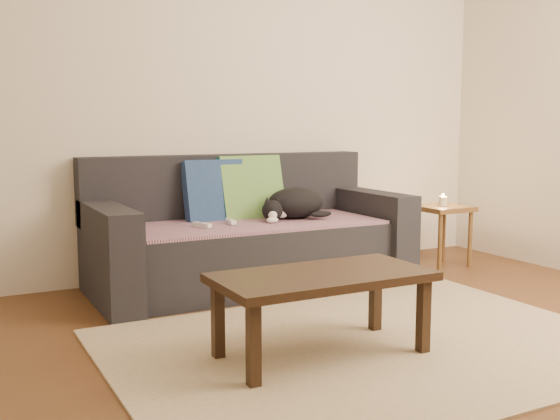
{
  "coord_description": "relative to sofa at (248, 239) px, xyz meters",
  "views": [
    {
      "loc": [
        -1.83,
        -2.39,
        1.08
      ],
      "look_at": [
        0.05,
        1.2,
        0.55
      ],
      "focal_mm": 42.0,
      "sensor_mm": 36.0,
      "label": 1
    }
  ],
  "objects": [
    {
      "name": "side_table",
      "position": [
        1.58,
        -0.14,
        0.07
      ],
      "size": [
        0.37,
        0.37,
        0.46
      ],
      "color": "brown",
      "rests_on": "ground"
    },
    {
      "name": "cat",
      "position": [
        0.32,
        -0.07,
        0.23
      ],
      "size": [
        0.54,
        0.42,
        0.21
      ],
      "rotation": [
        0.0,
        0.0,
        -0.32
      ],
      "color": "black",
      "rests_on": "throw_blanket"
    },
    {
      "name": "candle",
      "position": [
        1.58,
        -0.14,
        0.19
      ],
      "size": [
        0.06,
        0.06,
        0.09
      ],
      "color": "beige",
      "rests_on": "side_table"
    },
    {
      "name": "coffee_table",
      "position": [
        -0.29,
        -1.43,
        0.04
      ],
      "size": [
        1.01,
        0.5,
        0.4
      ],
      "color": "black",
      "rests_on": "rug"
    },
    {
      "name": "cushion_navy",
      "position": [
        -0.17,
        0.17,
        0.32
      ],
      "size": [
        0.42,
        0.2,
        0.43
      ],
      "primitive_type": "cube",
      "rotation": [
        -0.24,
        0.0,
        0.0
      ],
      "color": "navy",
      "rests_on": "throw_blanket"
    },
    {
      "name": "rug",
      "position": [
        0.0,
        -1.42,
        -0.3
      ],
      "size": [
        2.5,
        1.8,
        0.01
      ],
      "primitive_type": "cube",
      "color": "tan",
      "rests_on": "ground"
    },
    {
      "name": "wii_remote_b",
      "position": [
        -0.17,
        -0.1,
        0.15
      ],
      "size": [
        0.06,
        0.15,
        0.03
      ],
      "primitive_type": "cube",
      "rotation": [
        0.0,
        0.0,
        1.41
      ],
      "color": "white",
      "rests_on": "throw_blanket"
    },
    {
      "name": "ground",
      "position": [
        0.0,
        -1.57,
        -0.31
      ],
      "size": [
        4.5,
        4.5,
        0.0
      ],
      "primitive_type": "plane",
      "color": "brown",
      "rests_on": "ground"
    },
    {
      "name": "sofa",
      "position": [
        0.0,
        0.0,
        0.0
      ],
      "size": [
        2.1,
        0.94,
        0.87
      ],
      "color": "#232328",
      "rests_on": "ground"
    },
    {
      "name": "wii_remote_a",
      "position": [
        -0.38,
        -0.15,
        0.15
      ],
      "size": [
        0.08,
        0.15,
        0.03
      ],
      "primitive_type": "cube",
      "rotation": [
        0.0,
        0.0,
        1.9
      ],
      "color": "white",
      "rests_on": "throw_blanket"
    },
    {
      "name": "throw_blanket",
      "position": [
        0.0,
        -0.09,
        0.12
      ],
      "size": [
        1.66,
        0.74,
        0.02
      ],
      "primitive_type": "cube",
      "color": "#40294D",
      "rests_on": "sofa"
    },
    {
      "name": "back_wall",
      "position": [
        0.0,
        0.43,
        0.99
      ],
      "size": [
        4.5,
        0.04,
        2.6
      ],
      "primitive_type": "cube",
      "color": "beige",
      "rests_on": "ground"
    },
    {
      "name": "cushion_green",
      "position": [
        0.1,
        0.17,
        0.32
      ],
      "size": [
        0.46,
        0.23,
        0.47
      ],
      "primitive_type": "cube",
      "rotation": [
        -0.27,
        0.0,
        0.0
      ],
      "color": "#0D5856",
      "rests_on": "throw_blanket"
    }
  ]
}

